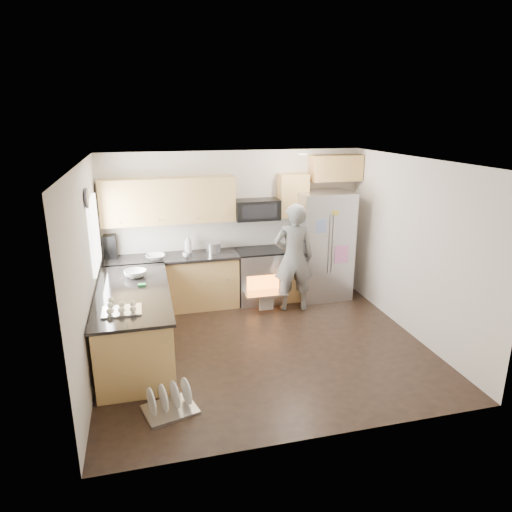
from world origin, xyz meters
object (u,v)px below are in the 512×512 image
object	(u,v)px
refrigerator	(322,245)
stove_range	(258,264)
person	(294,258)
dish_rack	(170,404)

from	to	relation	value
refrigerator	stove_range	bearing A→B (deg)	174.99
stove_range	refrigerator	size ratio (longest dim) A/B	0.94
refrigerator	person	distance (m)	0.81
person	dish_rack	distance (m)	3.34
refrigerator	person	size ratio (longest dim) A/B	1.05
stove_range	refrigerator	xyz separation A→B (m)	(1.15, -0.08, 0.28)
refrigerator	person	world-z (taller)	refrigerator
stove_range	dish_rack	xyz separation A→B (m)	(-1.75, -2.88, -0.58)
stove_range	person	world-z (taller)	person
stove_range	person	bearing A→B (deg)	-47.59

